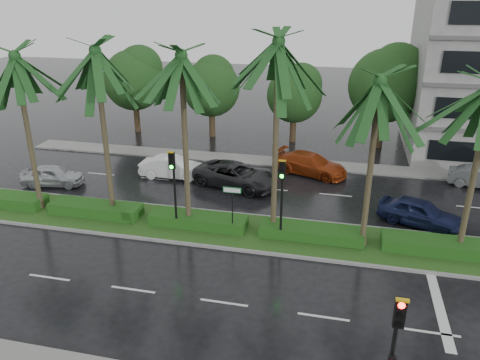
% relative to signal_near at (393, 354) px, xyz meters
% --- Properties ---
extents(ground, '(120.00, 120.00, 0.00)m').
position_rel_signal_near_xyz_m(ground, '(-6.00, 9.39, -2.50)').
color(ground, black).
rests_on(ground, ground).
extents(far_sidewalk, '(40.00, 2.00, 0.12)m').
position_rel_signal_near_xyz_m(far_sidewalk, '(-6.00, 21.39, -2.44)').
color(far_sidewalk, slate).
rests_on(far_sidewalk, ground).
extents(median, '(36.00, 4.00, 0.15)m').
position_rel_signal_near_xyz_m(median, '(-6.00, 10.39, -2.42)').
color(median, gray).
rests_on(median, ground).
extents(hedge, '(35.20, 1.40, 0.60)m').
position_rel_signal_near_xyz_m(hedge, '(-6.00, 10.39, -2.05)').
color(hedge, '#164614').
rests_on(hedge, median).
extents(lane_markings, '(34.00, 13.06, 0.01)m').
position_rel_signal_near_xyz_m(lane_markings, '(-2.96, 8.96, -2.50)').
color(lane_markings, silver).
rests_on(lane_markings, ground).
extents(palm_row, '(26.30, 4.20, 10.35)m').
position_rel_signal_near_xyz_m(palm_row, '(-7.25, 10.41, 5.63)').
color(palm_row, '#3F3824').
rests_on(palm_row, median).
extents(signal_near, '(0.34, 0.45, 4.36)m').
position_rel_signal_near_xyz_m(signal_near, '(0.00, 0.00, 0.00)').
color(signal_near, black).
rests_on(signal_near, near_sidewalk).
extents(signal_median_left, '(0.34, 0.42, 4.36)m').
position_rel_signal_near_xyz_m(signal_median_left, '(-10.00, 9.69, 0.49)').
color(signal_median_left, black).
rests_on(signal_median_left, median).
extents(signal_median_right, '(0.34, 0.42, 4.36)m').
position_rel_signal_near_xyz_m(signal_median_right, '(-4.50, 9.69, 0.49)').
color(signal_median_right, black).
rests_on(signal_median_right, median).
extents(street_sign, '(0.95, 0.09, 2.60)m').
position_rel_signal_near_xyz_m(street_sign, '(-7.00, 9.87, -0.38)').
color(street_sign, black).
rests_on(street_sign, median).
extents(bg_trees, '(33.33, 5.69, 8.22)m').
position_rel_signal_near_xyz_m(bg_trees, '(-4.87, 26.98, 2.36)').
color(bg_trees, '#322217').
rests_on(bg_trees, ground).
extents(car_silver, '(2.23, 4.16, 1.34)m').
position_rel_signal_near_xyz_m(car_silver, '(-20.01, 13.90, -1.83)').
color(car_silver, '#B7B9BF').
rests_on(car_silver, ground).
extents(car_white, '(1.62, 4.46, 1.46)m').
position_rel_signal_near_xyz_m(car_white, '(-12.87, 16.93, -1.77)').
color(car_white, white).
rests_on(car_white, ground).
extents(car_darkgrey, '(4.01, 6.04, 1.54)m').
position_rel_signal_near_xyz_m(car_darkgrey, '(-8.37, 16.38, -1.73)').
color(car_darkgrey, '#242326').
rests_on(car_darkgrey, ground).
extents(car_red, '(3.64, 5.45, 1.47)m').
position_rel_signal_near_xyz_m(car_red, '(-3.87, 19.65, -1.77)').
color(car_red, '#963310').
rests_on(car_red, ground).
extents(car_blue, '(3.24, 4.64, 1.47)m').
position_rel_signal_near_xyz_m(car_blue, '(2.50, 13.39, -1.77)').
color(car_blue, '#181F48').
rests_on(car_blue, ground).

